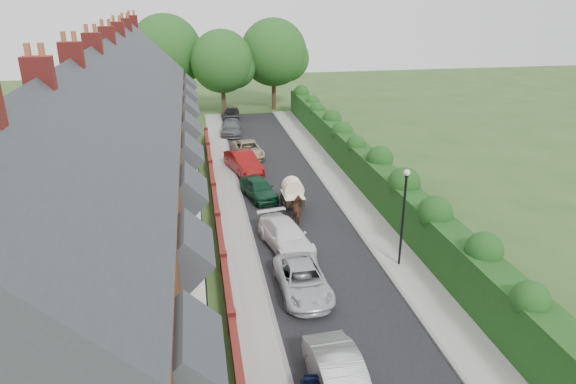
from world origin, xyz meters
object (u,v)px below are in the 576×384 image
object	(u,v)px
car_red	(243,162)
lamppost	(404,206)
car_green	(259,188)
car_grey	(231,127)
car_silver_b	(303,280)
car_silver_a	(341,380)
car_beige	(248,149)
horse_cart	(293,192)
car_white	(286,236)
car_black	(232,113)
horse	(299,211)

from	to	relation	value
car_red	lamppost	bearing A→B (deg)	-82.91
lamppost	car_green	distance (m)	12.18
car_red	car_grey	distance (m)	11.49
car_silver_b	car_red	size ratio (longest dim) A/B	0.98
car_grey	car_silver_a	bearing A→B (deg)	-82.25
car_grey	car_red	bearing A→B (deg)	-83.50
car_beige	car_grey	world-z (taller)	car_grey
car_silver_a	horse_cart	bearing A→B (deg)	82.10
car_silver_a	car_red	size ratio (longest dim) A/B	0.94
lamppost	car_white	xyz separation A→B (m)	(-5.28, 3.00, -2.59)
car_white	car_green	xyz separation A→B (m)	(-0.51, 7.39, -0.00)
lamppost	car_beige	size ratio (longest dim) A/B	1.12
car_beige	car_silver_a	bearing A→B (deg)	-96.09
car_silver_a	car_black	size ratio (longest dim) A/B	1.16
lamppost	car_red	bearing A→B (deg)	111.50
car_grey	horse	bearing A→B (deg)	-77.30
horse	horse_cart	size ratio (longest dim) A/B	0.58
horse_cart	horse	bearing A→B (deg)	-90.00
car_silver_a	horse	distance (m)	14.47
car_silver_b	horse	world-z (taller)	horse
lamppost	car_grey	bearing A→B (deg)	102.95
car_grey	car_black	size ratio (longest dim) A/B	1.20
car_silver_a	car_white	world-z (taller)	car_silver_a
car_silver_b	car_green	bearing A→B (deg)	91.69
car_white	car_green	bearing A→B (deg)	82.64
car_beige	car_black	xyz separation A→B (m)	(-0.21, 13.85, 0.02)
lamppost	car_beige	distance (m)	20.71
car_silver_a	car_green	world-z (taller)	car_silver_a
car_green	car_grey	xyz separation A→B (m)	(-0.50, 16.98, -0.02)
car_silver_b	car_white	size ratio (longest dim) A/B	0.97
car_red	horse_cart	distance (m)	8.20
lamppost	car_white	bearing A→B (deg)	150.40
horse	horse_cart	xyz separation A→B (m)	(-0.00, 1.84, 0.48)
car_grey	lamppost	bearing A→B (deg)	-70.73
car_silver_b	horse_cart	bearing A→B (deg)	81.14
car_silver_a	car_grey	world-z (taller)	car_silver_a
car_silver_a	car_red	xyz separation A→B (m)	(-0.85, 24.08, 0.04)
car_silver_b	car_black	distance (m)	35.19
car_black	horse	size ratio (longest dim) A/B	2.29
car_silver_b	horse_cart	xyz separation A→B (m)	(1.38, 9.57, 0.55)
car_white	car_grey	world-z (taller)	car_white
lamppost	car_black	bearing A→B (deg)	99.58
car_silver_a	car_beige	distance (m)	28.00
car_grey	horse	size ratio (longest dim) A/B	2.76
car_green	horse	xyz separation A→B (m)	(1.87, -4.20, 0.02)
lamppost	car_silver_b	distance (m)	6.12
car_red	car_grey	world-z (taller)	car_red
car_green	car_grey	distance (m)	16.98
car_black	horse_cart	size ratio (longest dim) A/B	1.34
car_white	horse	distance (m)	3.47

